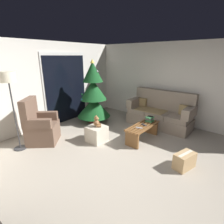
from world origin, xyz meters
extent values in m
plane|color=#9E9384|center=(0.00, 0.00, 0.00)|extent=(7.00, 7.00, 0.00)
cube|color=silver|center=(0.00, 3.06, 1.25)|extent=(5.72, 0.12, 2.50)
cube|color=silver|center=(2.86, 0.00, 1.25)|extent=(0.12, 6.00, 2.50)
cube|color=silver|center=(0.83, 2.99, 1.10)|extent=(1.60, 0.02, 2.20)
cube|color=black|center=(0.83, 2.97, 1.05)|extent=(1.50, 0.02, 2.10)
cube|color=gray|center=(2.25, 0.37, 0.17)|extent=(0.77, 1.90, 0.34)
cube|color=gray|center=(2.23, -0.25, 0.41)|extent=(0.68, 0.60, 0.14)
cube|color=gray|center=(2.23, 0.37, 0.41)|extent=(0.68, 0.60, 0.14)
cube|color=gray|center=(2.23, 0.99, 0.41)|extent=(0.68, 0.60, 0.14)
cube|color=gray|center=(2.55, 0.37, 0.78)|extent=(0.21, 1.90, 0.60)
cube|color=gray|center=(2.25, -0.50, 0.62)|extent=(0.76, 0.20, 0.28)
cube|color=gray|center=(2.25, 1.24, 0.62)|extent=(0.76, 0.20, 0.28)
cube|color=#997F51|center=(2.21, 0.62, 0.49)|extent=(0.60, 0.90, 0.02)
cube|color=#997F51|center=(2.41, -0.33, 0.62)|extent=(0.12, 0.32, 0.28)
cube|color=#997F51|center=(2.41, 1.07, 0.62)|extent=(0.12, 0.32, 0.28)
cube|color=brown|center=(1.11, 0.10, 0.39)|extent=(1.10, 0.05, 0.04)
cube|color=brown|center=(1.11, 0.18, 0.39)|extent=(1.10, 0.05, 0.04)
cube|color=brown|center=(1.11, 0.27, 0.39)|extent=(1.10, 0.05, 0.04)
cube|color=brown|center=(1.11, 0.36, 0.39)|extent=(1.10, 0.05, 0.04)
cube|color=brown|center=(1.11, 0.45, 0.39)|extent=(1.10, 0.05, 0.04)
cube|color=brown|center=(0.62, 0.27, 0.19)|extent=(0.05, 0.36, 0.37)
cube|color=brown|center=(1.60, 0.27, 0.19)|extent=(0.05, 0.36, 0.37)
cube|color=#ADADB2|center=(0.88, 0.24, 0.42)|extent=(0.09, 0.16, 0.02)
cube|color=#333338|center=(1.13, 0.25, 0.42)|extent=(0.09, 0.16, 0.02)
cube|color=#337042|center=(1.46, 0.27, 0.43)|extent=(0.19, 0.19, 0.04)
cube|color=#337042|center=(1.47, 0.27, 0.46)|extent=(0.21, 0.16, 0.03)
cube|color=#4C4C51|center=(1.46, 0.28, 0.49)|extent=(0.22, 0.18, 0.04)
cube|color=#337042|center=(1.44, 0.26, 0.53)|extent=(0.23, 0.18, 0.04)
cube|color=black|center=(1.46, 0.25, 0.56)|extent=(0.09, 0.15, 0.01)
cylinder|color=#4C1E19|center=(1.22, 2.14, 0.05)|extent=(0.36, 0.36, 0.10)
cylinder|color=brown|center=(1.22, 2.14, 0.16)|extent=(0.08, 0.08, 0.12)
cone|color=#14471E|center=(1.22, 2.14, 0.52)|extent=(1.06, 1.06, 0.61)
cone|color=#14471E|center=(1.22, 2.14, 1.08)|extent=(0.84, 0.84, 0.61)
cone|color=#14471E|center=(1.22, 2.14, 1.63)|extent=(0.62, 0.62, 0.61)
sphere|color=red|center=(1.10, 1.94, 1.41)|extent=(0.06, 0.06, 0.06)
sphere|color=blue|center=(0.85, 2.27, 0.81)|extent=(0.06, 0.06, 0.06)
sphere|color=blue|center=(1.28, 2.32, 1.55)|extent=(0.06, 0.06, 0.06)
sphere|color=#B233A5|center=(1.15, 1.91, 1.36)|extent=(0.06, 0.06, 0.06)
sphere|color=#1E8C33|center=(0.97, 2.39, 0.94)|extent=(0.06, 0.06, 0.06)
sphere|color=#1E8C33|center=(1.35, 1.94, 1.36)|extent=(0.06, 0.06, 0.06)
sphere|color=white|center=(1.26, 1.98, 1.65)|extent=(0.06, 0.06, 0.06)
sphere|color=gold|center=(1.09, 2.32, 1.44)|extent=(0.06, 0.06, 0.06)
cone|color=#EAD14C|center=(1.22, 2.14, 1.94)|extent=(0.14, 0.14, 0.12)
cube|color=brown|center=(-0.56, 2.14, 0.16)|extent=(0.96, 0.96, 0.31)
cube|color=brown|center=(-0.56, 2.14, 0.40)|extent=(0.96, 0.96, 0.18)
cube|color=brown|center=(-0.75, 2.34, 0.81)|extent=(0.61, 0.58, 0.64)
cube|color=brown|center=(-0.34, 2.32, 0.60)|extent=(0.49, 0.52, 0.22)
cube|color=brown|center=(-0.76, 1.94, 0.60)|extent=(0.49, 0.52, 0.22)
cylinder|color=#2D2D30|center=(-1.11, 2.25, 0.01)|extent=(0.28, 0.28, 0.02)
cylinder|color=#2D2D30|center=(-1.11, 2.25, 0.80)|extent=(0.03, 0.03, 1.55)
cylinder|color=beige|center=(-1.11, 2.25, 1.67)|extent=(0.32, 0.32, 0.22)
cube|color=beige|center=(0.31, 1.14, 0.20)|extent=(0.44, 0.44, 0.40)
cylinder|color=brown|center=(0.39, 1.13, 0.43)|extent=(0.12, 0.12, 0.06)
cylinder|color=brown|center=(0.32, 1.06, 0.43)|extent=(0.12, 0.12, 0.06)
sphere|color=brown|center=(0.31, 1.14, 0.50)|extent=(0.15, 0.15, 0.15)
sphere|color=brown|center=(0.31, 1.14, 0.62)|extent=(0.11, 0.11, 0.11)
sphere|color=#A37A51|center=(0.35, 1.10, 0.61)|extent=(0.04, 0.04, 0.04)
sphere|color=brown|center=(0.34, 1.16, 0.66)|extent=(0.04, 0.04, 0.04)
sphere|color=brown|center=(0.29, 1.11, 0.66)|extent=(0.04, 0.04, 0.04)
sphere|color=brown|center=(0.38, 1.17, 0.51)|extent=(0.06, 0.06, 0.06)
sphere|color=brown|center=(0.28, 1.07, 0.51)|extent=(0.06, 0.06, 0.06)
cube|color=tan|center=(0.59, -0.96, 0.16)|extent=(0.49, 0.35, 0.31)
cube|color=beige|center=(0.59, -0.96, 0.31)|extent=(0.40, 0.16, 0.00)
camera|label=1|loc=(-2.55, -1.74, 2.09)|focal=27.95mm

